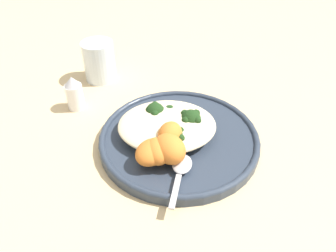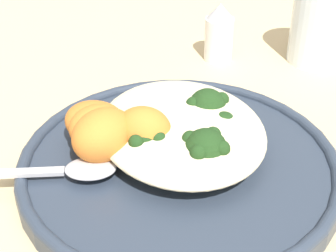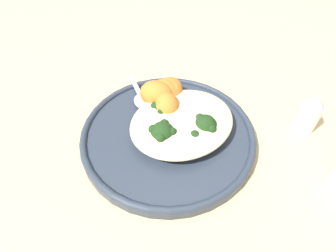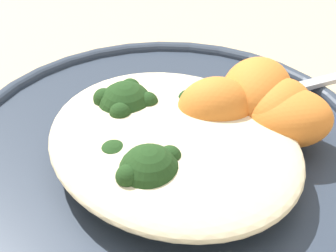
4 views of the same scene
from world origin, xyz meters
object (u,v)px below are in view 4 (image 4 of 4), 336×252
Objects in this scene: broccoli_stalk_1 at (136,115)px; broccoli_stalk_3 at (159,173)px; quinoa_mound at (173,143)px; sweet_potato_chunk_2 at (215,109)px; broccoli_stalk_2 at (139,162)px; sweet_potato_chunk_0 at (278,109)px; sweet_potato_chunk_3 at (256,93)px; sweet_potato_chunk_1 at (288,117)px; plate at (165,151)px; broccoli_stalk_0 at (209,119)px; spoon at (262,94)px.

broccoli_stalk_1 and broccoli_stalk_3 have the same top height.
quinoa_mound is 0.04m from sweet_potato_chunk_2.
sweet_potato_chunk_0 is at bearing -160.87° from broccoli_stalk_2.
sweet_potato_chunk_2 reaches higher than broccoli_stalk_1.
sweet_potato_chunk_3 reaches higher than broccoli_stalk_2.
broccoli_stalk_2 is 1.47× the size of sweet_potato_chunk_3.
sweet_potato_chunk_1 is (-0.03, -0.10, 0.01)m from broccoli_stalk_2.
plate is 4.31× the size of broccoli_stalk_0.
sweet_potato_chunk_3 is (0.00, -0.07, 0.01)m from quinoa_mound.
sweet_potato_chunk_3 is at bearing -149.74° from broccoli_stalk_2.
plate is at bearing 98.55° from broccoli_stalk_0.
sweet_potato_chunk_2 reaches higher than broccoli_stalk_3.
broccoli_stalk_2 is at bearing -158.20° from spoon.
plate is 0.09m from spoon.
sweet_potato_chunk_2 is 0.04m from sweet_potato_chunk_3.
sweet_potato_chunk_3 is (-0.03, -0.08, 0.01)m from broccoli_stalk_1.
sweet_potato_chunk_1 is at bearing -129.96° from sweet_potato_chunk_2.
sweet_potato_chunk_1 is 1.18× the size of sweet_potato_chunk_2.
sweet_potato_chunk_0 reaches higher than spoon.
spoon is at bearing -31.91° from sweet_potato_chunk_0.
broccoli_stalk_1 is 0.04m from broccoli_stalk_2.
spoon is (0.04, -0.02, -0.02)m from sweet_potato_chunk_0.
broccoli_stalk_2 is (-0.00, 0.03, -0.00)m from quinoa_mound.
sweet_potato_chunk_0 is 0.04m from sweet_potato_chunk_2.
sweet_potato_chunk_3 is (0.00, -0.10, 0.01)m from broccoli_stalk_2.
sweet_potato_chunk_0 is at bearing -109.00° from spoon.
sweet_potato_chunk_0 is at bearing -0.70° from sweet_potato_chunk_1.
broccoli_stalk_2 is 1.08× the size of broccoli_stalk_3.
broccoli_stalk_3 is 1.38× the size of sweet_potato_chunk_1.
broccoli_stalk_0 is at bearing -157.67° from broccoli_stalk_3.
broccoli_stalk_0 is 0.82× the size of broccoli_stalk_3.
broccoli_stalk_2 is 0.11m from sweet_potato_chunk_1.
sweet_potato_chunk_0 is 0.47× the size of spoon.
sweet_potato_chunk_3 reaches higher than broccoli_stalk_0.
quinoa_mound is at bearing 76.44° from sweet_potato_chunk_0.
broccoli_stalk_0 is at bearing -125.05° from plate.
sweet_potato_chunk_0 is (-0.05, -0.08, 0.00)m from broccoli_stalk_1.
spoon reaches higher than plate.
broccoli_stalk_1 is at bearing 8.23° from quinoa_mound.
broccoli_stalk_1 reaches higher than plate.
sweet_potato_chunk_0 is (-0.02, -0.10, 0.01)m from broccoli_stalk_2.
broccoli_stalk_3 is 1.57× the size of sweet_potato_chunk_0.
broccoli_stalk_3 is 0.07m from sweet_potato_chunk_2.
broccoli_stalk_1 is 1.29× the size of broccoli_stalk_2.
quinoa_mound is 0.08m from sweet_potato_chunk_0.
broccoli_stalk_2 is 0.10m from sweet_potato_chunk_3.
sweet_potato_chunk_1 reaches higher than quinoa_mound.
broccoli_stalk_0 is at bearing 86.41° from sweet_potato_chunk_3.
broccoli_stalk_2 is at bearing 75.41° from sweet_potato_chunk_1.
sweet_potato_chunk_2 reaches higher than spoon.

